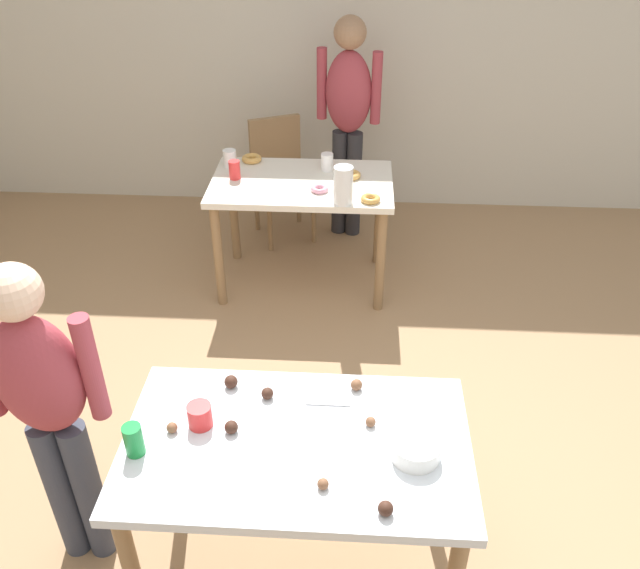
{
  "coord_description": "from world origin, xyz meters",
  "views": [
    {
      "loc": [
        0.04,
        -1.83,
        2.5
      ],
      "look_at": [
        -0.1,
        0.55,
        0.9
      ],
      "focal_mm": 37.01,
      "sensor_mm": 36.0,
      "label": 1
    }
  ],
  "objects_px": {
    "mixing_bowl": "(416,449)",
    "pitcher_far": "(343,185)",
    "dining_table_near": "(297,461)",
    "person_adult_far": "(348,111)",
    "chair_far_table": "(280,171)",
    "person_girl_near": "(47,403)",
    "soda_can": "(134,440)",
    "dining_table_far": "(302,197)"
  },
  "relations": [
    {
      "from": "person_girl_near",
      "to": "pitcher_far",
      "type": "distance_m",
      "value": 2.07
    },
    {
      "from": "dining_table_far",
      "to": "person_adult_far",
      "type": "distance_m",
      "value": 0.82
    },
    {
      "from": "dining_table_near",
      "to": "dining_table_far",
      "type": "height_order",
      "value": "same"
    },
    {
      "from": "dining_table_far",
      "to": "person_girl_near",
      "type": "bearing_deg",
      "value": -109.36
    },
    {
      "from": "dining_table_near",
      "to": "person_girl_near",
      "type": "relative_size",
      "value": 0.87
    },
    {
      "from": "dining_table_far",
      "to": "mixing_bowl",
      "type": "height_order",
      "value": "mixing_bowl"
    },
    {
      "from": "person_adult_far",
      "to": "soda_can",
      "type": "xyz_separation_m",
      "value": [
        -0.66,
        -2.93,
        -0.14
      ]
    },
    {
      "from": "dining_table_far",
      "to": "chair_far_table",
      "type": "bearing_deg",
      "value": 107.58
    },
    {
      "from": "person_girl_near",
      "to": "soda_can",
      "type": "bearing_deg",
      "value": -20.21
    },
    {
      "from": "person_girl_near",
      "to": "pitcher_far",
      "type": "xyz_separation_m",
      "value": [
        1.0,
        1.81,
        0.02
      ]
    },
    {
      "from": "person_adult_far",
      "to": "dining_table_near",
      "type": "bearing_deg",
      "value": -92.2
    },
    {
      "from": "dining_table_far",
      "to": "pitcher_far",
      "type": "height_order",
      "value": "pitcher_far"
    },
    {
      "from": "dining_table_far",
      "to": "pitcher_far",
      "type": "bearing_deg",
      "value": -47.29
    },
    {
      "from": "dining_table_near",
      "to": "person_girl_near",
      "type": "height_order",
      "value": "person_girl_near"
    },
    {
      "from": "soda_can",
      "to": "pitcher_far",
      "type": "bearing_deg",
      "value": 71.34
    },
    {
      "from": "dining_table_near",
      "to": "chair_far_table",
      "type": "height_order",
      "value": "chair_far_table"
    },
    {
      "from": "soda_can",
      "to": "pitcher_far",
      "type": "xyz_separation_m",
      "value": [
        0.65,
        1.94,
        0.05
      ]
    },
    {
      "from": "person_girl_near",
      "to": "pitcher_far",
      "type": "relative_size",
      "value": 6.3
    },
    {
      "from": "dining_table_near",
      "to": "person_adult_far",
      "type": "height_order",
      "value": "person_adult_far"
    },
    {
      "from": "soda_can",
      "to": "person_adult_far",
      "type": "bearing_deg",
      "value": 77.38
    },
    {
      "from": "chair_far_table",
      "to": "soda_can",
      "type": "distance_m",
      "value": 2.94
    },
    {
      "from": "person_girl_near",
      "to": "person_adult_far",
      "type": "height_order",
      "value": "person_adult_far"
    },
    {
      "from": "dining_table_near",
      "to": "person_girl_near",
      "type": "xyz_separation_m",
      "value": [
        -0.89,
        0.05,
        0.2
      ]
    },
    {
      "from": "chair_far_table",
      "to": "mixing_bowl",
      "type": "height_order",
      "value": "chair_far_table"
    },
    {
      "from": "dining_table_near",
      "to": "soda_can",
      "type": "relative_size",
      "value": 10.08
    },
    {
      "from": "chair_far_table",
      "to": "person_adult_far",
      "type": "xyz_separation_m",
      "value": [
        0.49,
        0.01,
        0.46
      ]
    },
    {
      "from": "mixing_bowl",
      "to": "soda_can",
      "type": "height_order",
      "value": "soda_can"
    },
    {
      "from": "person_girl_near",
      "to": "dining_table_far",
      "type": "bearing_deg",
      "value": 70.64
    },
    {
      "from": "soda_can",
      "to": "dining_table_far",
      "type": "bearing_deg",
      "value": 80.07
    },
    {
      "from": "mixing_bowl",
      "to": "dining_table_near",
      "type": "bearing_deg",
      "value": 174.24
    },
    {
      "from": "chair_far_table",
      "to": "person_adult_far",
      "type": "distance_m",
      "value": 0.67
    },
    {
      "from": "dining_table_near",
      "to": "mixing_bowl",
      "type": "height_order",
      "value": "mixing_bowl"
    },
    {
      "from": "dining_table_far",
      "to": "person_adult_far",
      "type": "bearing_deg",
      "value": 69.34
    },
    {
      "from": "mixing_bowl",
      "to": "pitcher_far",
      "type": "height_order",
      "value": "pitcher_far"
    },
    {
      "from": "chair_far_table",
      "to": "person_adult_far",
      "type": "height_order",
      "value": "person_adult_far"
    },
    {
      "from": "soda_can",
      "to": "dining_table_near",
      "type": "bearing_deg",
      "value": 8.57
    },
    {
      "from": "dining_table_near",
      "to": "soda_can",
      "type": "xyz_separation_m",
      "value": [
        -0.55,
        -0.08,
        0.16
      ]
    },
    {
      "from": "chair_far_table",
      "to": "person_girl_near",
      "type": "distance_m",
      "value": 2.86
    },
    {
      "from": "person_girl_near",
      "to": "soda_can",
      "type": "relative_size",
      "value": 11.63
    },
    {
      "from": "person_girl_near",
      "to": "chair_far_table",
      "type": "bearing_deg",
      "value": 79.52
    },
    {
      "from": "person_adult_far",
      "to": "soda_can",
      "type": "distance_m",
      "value": 3.01
    },
    {
      "from": "dining_table_near",
      "to": "person_adult_far",
      "type": "bearing_deg",
      "value": 87.8
    }
  ]
}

